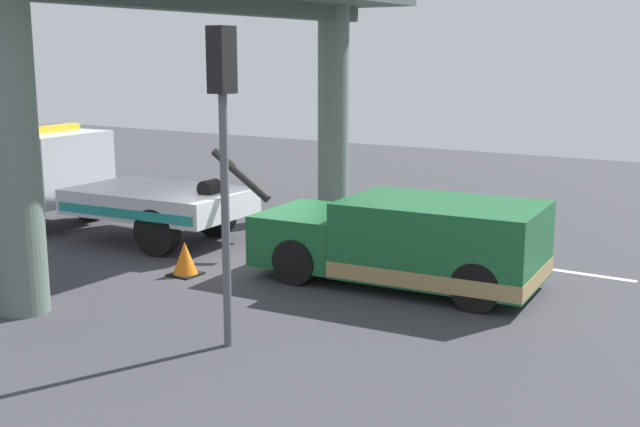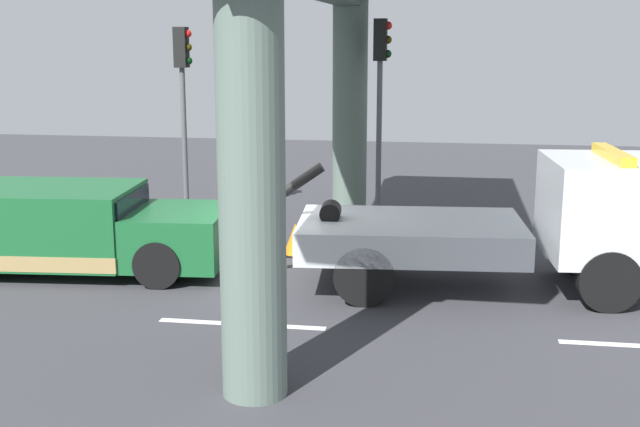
# 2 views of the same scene
# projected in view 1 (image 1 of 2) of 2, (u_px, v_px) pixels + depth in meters

# --- Properties ---
(ground_plane) EXTENTS (60.00, 40.00, 0.10)m
(ground_plane) POSITION_uv_depth(u_px,v_px,m) (244.00, 259.00, 16.59)
(ground_plane) COLOR #38383D
(lane_stripe_west) EXTENTS (2.60, 0.16, 0.01)m
(lane_stripe_west) POSITION_uv_depth(u_px,v_px,m) (566.00, 271.00, 15.41)
(lane_stripe_west) COLOR silver
(lane_stripe_west) RESTS_ON ground
(lane_stripe_mid) EXTENTS (2.60, 0.16, 0.01)m
(lane_stripe_mid) POSITION_uv_depth(u_px,v_px,m) (308.00, 235.00, 18.58)
(lane_stripe_mid) COLOR silver
(lane_stripe_mid) RESTS_ON ground
(lane_stripe_east) EXTENTS (2.60, 0.16, 0.01)m
(lane_stripe_east) POSITION_uv_depth(u_px,v_px,m) (125.00, 208.00, 21.74)
(lane_stripe_east) COLOR silver
(lane_stripe_east) RESTS_ON ground
(tow_truck_white) EXTENTS (7.33, 2.84, 2.46)m
(tow_truck_white) POSITION_uv_depth(u_px,v_px,m) (94.00, 182.00, 18.59)
(tow_truck_white) COLOR silver
(tow_truck_white) RESTS_ON ground
(towed_van_green) EXTENTS (5.35, 2.57, 1.58)m
(towed_van_green) POSITION_uv_depth(u_px,v_px,m) (411.00, 243.00, 14.41)
(towed_van_green) COLOR #195B2D
(towed_van_green) RESTS_ON ground
(overpass_structure) EXTENTS (3.60, 11.60, 6.07)m
(overpass_structure) POSITION_uv_depth(u_px,v_px,m) (209.00, 2.00, 15.98)
(overpass_structure) COLOR #596B60
(overpass_structure) RESTS_ON ground
(traffic_light_near) EXTENTS (0.39, 0.32, 4.50)m
(traffic_light_near) POSITION_uv_depth(u_px,v_px,m) (222.00, 118.00, 10.88)
(traffic_light_near) COLOR #515456
(traffic_light_near) RESTS_ON ground
(traffic_light_far) EXTENTS (0.39, 0.32, 4.67)m
(traffic_light_far) POSITION_uv_depth(u_px,v_px,m) (11.00, 99.00, 13.23)
(traffic_light_far) COLOR #515456
(traffic_light_far) RESTS_ON ground
(traffic_cone_orange) EXTENTS (0.54, 0.54, 0.65)m
(traffic_cone_orange) POSITION_uv_depth(u_px,v_px,m) (185.00, 259.00, 15.12)
(traffic_cone_orange) COLOR orange
(traffic_cone_orange) RESTS_ON ground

